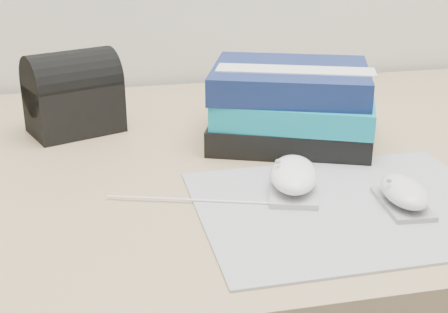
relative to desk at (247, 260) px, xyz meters
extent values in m
cube|color=#A2815A|center=(0.00, -0.06, 0.22)|extent=(1.60, 0.80, 0.03)
cube|color=#A2815A|center=(0.00, 0.32, -0.15)|extent=(1.52, 0.03, 0.35)
cube|color=gray|center=(0.06, -0.28, 0.24)|extent=(0.38, 0.29, 0.00)
cube|color=#A9A8AB|center=(0.00, -0.22, 0.24)|extent=(0.09, 0.12, 0.01)
ellipsoid|color=white|center=(0.00, -0.22, 0.26)|extent=(0.09, 0.12, 0.03)
ellipsoid|color=#969598|center=(-0.02, -0.22, 0.28)|extent=(0.01, 0.01, 0.01)
cube|color=gray|center=(0.12, -0.29, 0.24)|extent=(0.06, 0.10, 0.01)
ellipsoid|color=silver|center=(0.12, -0.29, 0.26)|extent=(0.06, 0.10, 0.03)
ellipsoid|color=gray|center=(0.10, -0.29, 0.27)|extent=(0.01, 0.01, 0.01)
cylinder|color=white|center=(-0.13, -0.22, 0.24)|extent=(0.20, 0.07, 0.00)
cube|color=black|center=(0.06, -0.03, 0.25)|extent=(0.30, 0.27, 0.04)
cube|color=#0E8BA1|center=(0.06, -0.04, 0.29)|extent=(0.29, 0.27, 0.04)
cube|color=#111F4F|center=(0.06, -0.03, 0.33)|extent=(0.29, 0.26, 0.04)
cube|color=silver|center=(0.06, -0.05, 0.35)|extent=(0.24, 0.13, 0.00)
cube|color=black|center=(-0.27, 0.08, 0.28)|extent=(0.17, 0.14, 0.08)
cylinder|color=black|center=(-0.27, 0.08, 0.32)|extent=(0.17, 0.14, 0.10)
camera|label=1|loc=(-0.24, -0.92, 0.58)|focal=50.00mm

